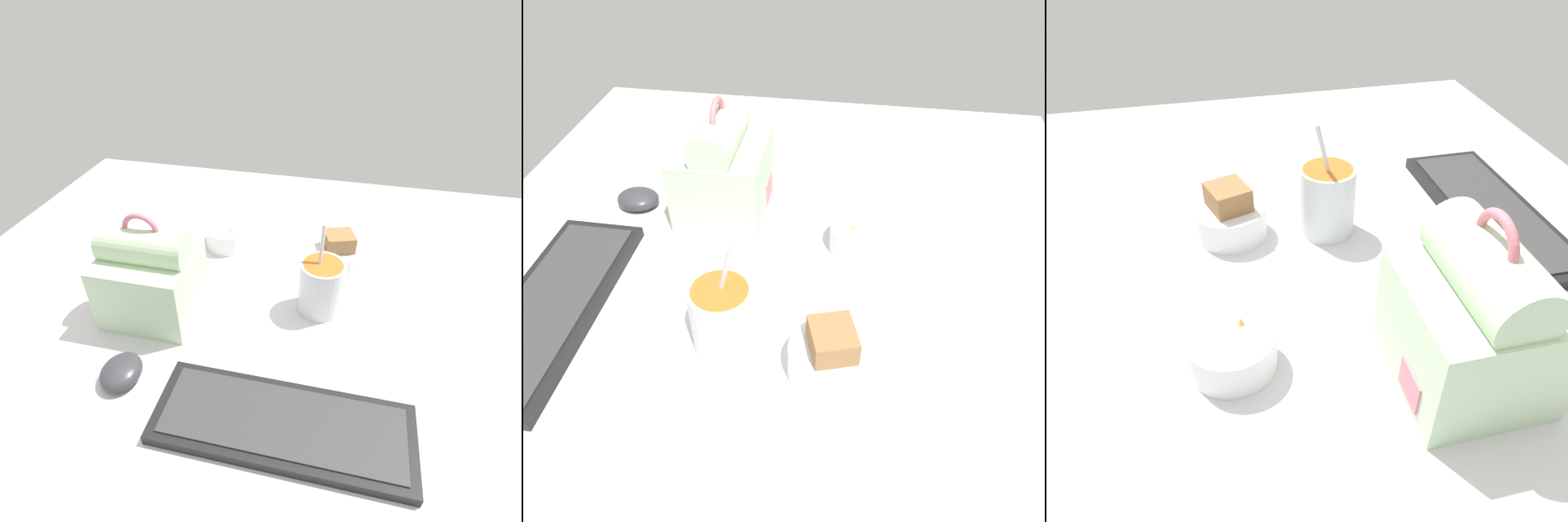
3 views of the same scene
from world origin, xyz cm
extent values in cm
cube|color=silver|center=(0.00, 0.00, 1.00)|extent=(140.00, 110.00, 2.00)
cube|color=black|center=(-8.50, 31.26, 2.90)|extent=(38.32, 13.93, 1.80)
cube|color=#333333|center=(-8.50, 31.26, 3.95)|extent=(35.26, 11.42, 0.30)
cube|color=#B7D6AD|center=(20.31, 11.79, 8.64)|extent=(16.80, 15.26, 13.28)
cylinder|color=#B7D6AD|center=(20.31, 11.79, 17.29)|extent=(15.96, 7.30, 7.30)
cube|color=#DB707F|center=(23.25, 4.06, 5.65)|extent=(4.70, 0.30, 3.98)
torus|color=#DB707F|center=(20.31, 11.79, 20.58)|extent=(6.88, 1.00, 6.88)
cylinder|color=silver|center=(-10.92, 4.15, 7.44)|extent=(8.59, 8.59, 10.89)
cylinder|color=orange|center=(-10.92, 4.15, 12.59)|extent=(7.56, 7.56, 0.60)
cylinder|color=silver|center=(-10.27, 3.72, 14.06)|extent=(0.70, 3.71, 12.32)
cylinder|color=silver|center=(-13.26, -10.69, 4.44)|extent=(11.19, 11.19, 4.89)
cube|color=olive|center=(-13.26, -10.69, 7.13)|extent=(7.58, 7.22, 6.84)
cylinder|color=silver|center=(13.07, -13.52, 4.46)|extent=(10.51, 10.51, 4.92)
ellipsoid|color=white|center=(14.65, -14.31, 5.40)|extent=(2.86, 2.86, 3.36)
cone|color=#EFBC47|center=(11.76, -12.05, 5.81)|extent=(4.75, 4.75, 4.18)
sphere|color=black|center=(13.41, -16.71, 4.35)|extent=(1.26, 1.26, 1.26)
sphere|color=black|center=(13.85, -16.10, 4.35)|extent=(1.26, 1.26, 1.26)
sphere|color=black|center=(13.91, -15.35, 4.35)|extent=(1.26, 1.26, 1.26)
sphere|color=black|center=(13.56, -14.68, 4.35)|extent=(1.26, 1.26, 1.26)
ellipsoid|color=#333338|center=(18.95, 28.29, 3.67)|extent=(6.68, 7.81, 3.35)
camera|label=1|loc=(-12.83, 64.80, 58.10)|focal=28.00mm
camera|label=2|loc=(-54.46, -11.04, 58.58)|focal=35.00mm
camera|label=3|loc=(53.25, -13.90, 48.98)|focal=35.00mm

